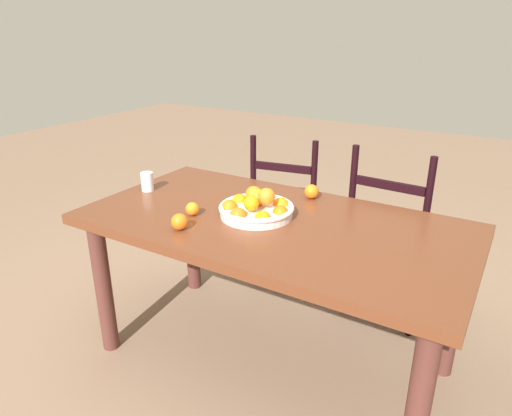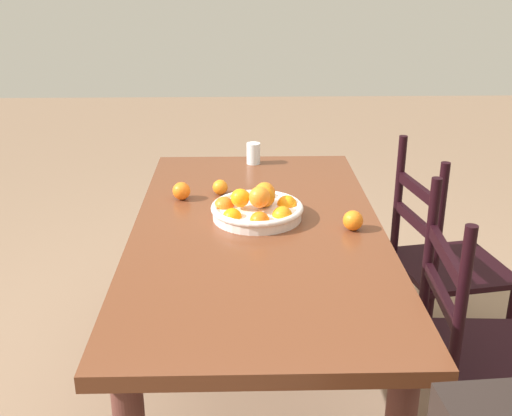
{
  "view_description": "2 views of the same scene",
  "coord_description": "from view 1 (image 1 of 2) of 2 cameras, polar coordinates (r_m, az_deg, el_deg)",
  "views": [
    {
      "loc": [
        0.92,
        -1.67,
        1.59
      ],
      "look_at": [
        -0.09,
        -0.0,
        0.81
      ],
      "focal_mm": 32.25,
      "sensor_mm": 36.0,
      "label": 1
    },
    {
      "loc": [
        2.1,
        -0.06,
        1.68
      ],
      "look_at": [
        -0.09,
        -0.0,
        0.81
      ],
      "focal_mm": 44.28,
      "sensor_mm": 36.0,
      "label": 2
    }
  ],
  "objects": [
    {
      "name": "orange_loose_2",
      "position": [
        2.13,
        -7.9,
        -0.11
      ],
      "size": [
        0.06,
        0.06,
        0.06
      ],
      "primitive_type": "sphere",
      "color": "orange",
      "rests_on": "dining_table"
    },
    {
      "name": "chair_by_cabinet",
      "position": [
        2.7,
        16.48,
        -3.79
      ],
      "size": [
        0.47,
        0.47,
        1.01
      ],
      "rotation": [
        0.0,
        0.0,
        3.09
      ],
      "color": "black",
      "rests_on": "ground"
    },
    {
      "name": "ground_plane",
      "position": [
        2.48,
        1.85,
        -18.09
      ],
      "size": [
        12.0,
        12.0,
        0.0
      ],
      "primitive_type": "plane",
      "color": "#876A53"
    },
    {
      "name": "fruit_bowl",
      "position": [
        2.09,
        0.02,
        0.01
      ],
      "size": [
        0.35,
        0.35,
        0.14
      ],
      "color": "white",
      "rests_on": "dining_table"
    },
    {
      "name": "drinking_glass",
      "position": [
        2.49,
        -13.3,
        3.23
      ],
      "size": [
        0.06,
        0.06,
        0.1
      ],
      "primitive_type": "cylinder",
      "color": "silver",
      "rests_on": "dining_table"
    },
    {
      "name": "orange_loose_1",
      "position": [
        1.98,
        -9.47,
        -1.7
      ],
      "size": [
        0.07,
        0.07,
        0.07
      ],
      "primitive_type": "sphere",
      "color": "orange",
      "rests_on": "dining_table"
    },
    {
      "name": "chair_near_window",
      "position": [
        3.0,
        4.08,
        -0.72
      ],
      "size": [
        0.51,
        0.51,
        0.98
      ],
      "rotation": [
        0.0,
        0.0,
        3.32
      ],
      "color": "black",
      "rests_on": "ground"
    },
    {
      "name": "dining_table",
      "position": [
        2.11,
        2.07,
        -4.06
      ],
      "size": [
        1.74,
        0.91,
        0.77
      ],
      "color": "brown",
      "rests_on": "ground"
    },
    {
      "name": "orange_loose_0",
      "position": [
        2.33,
        6.91,
        2.04
      ],
      "size": [
        0.07,
        0.07,
        0.07
      ],
      "primitive_type": "sphere",
      "color": "orange",
      "rests_on": "dining_table"
    }
  ]
}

